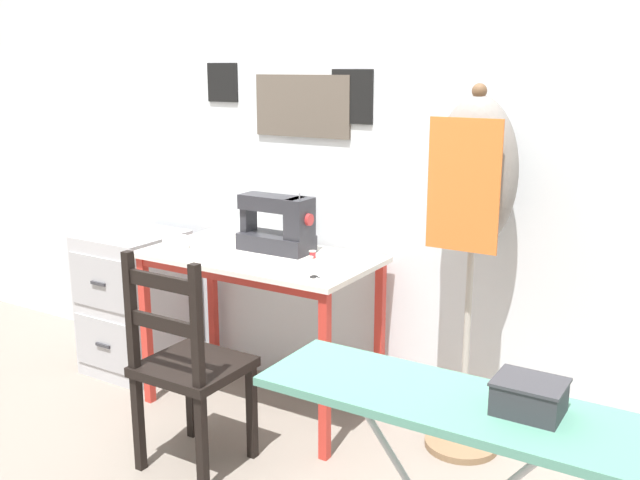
% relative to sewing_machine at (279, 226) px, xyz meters
% --- Properties ---
extents(ground_plane, '(14.00, 14.00, 0.00)m').
position_rel_sewing_machine_xyz_m(ground_plane, '(-0.05, -0.39, -0.90)').
color(ground_plane, gray).
extents(wall_back, '(10.00, 0.07, 2.55)m').
position_rel_sewing_machine_xyz_m(wall_back, '(-0.05, 0.26, 0.37)').
color(wall_back, silver).
rests_on(wall_back, ground_plane).
extents(sewing_table, '(1.10, 0.58, 0.78)m').
position_rel_sewing_machine_xyz_m(sewing_table, '(-0.05, -0.11, -0.22)').
color(sewing_table, silver).
rests_on(sewing_table, ground_plane).
extents(sewing_machine, '(0.37, 0.17, 0.29)m').
position_rel_sewing_machine_xyz_m(sewing_machine, '(0.00, 0.00, 0.00)').
color(sewing_machine, '#28282D').
rests_on(sewing_machine, sewing_table).
extents(fabric_bowl, '(0.13, 0.13, 0.06)m').
position_rel_sewing_machine_xyz_m(fabric_bowl, '(-0.46, -0.22, -0.10)').
color(fabric_bowl, silver).
rests_on(fabric_bowl, sewing_table).
extents(scissors, '(0.14, 0.06, 0.01)m').
position_rel_sewing_machine_xyz_m(scissors, '(0.40, -0.29, -0.12)').
color(scissors, silver).
rests_on(scissors, sewing_table).
extents(thread_spool_near_machine, '(0.04, 0.04, 0.04)m').
position_rel_sewing_machine_xyz_m(thread_spool_near_machine, '(0.20, -0.03, -0.11)').
color(thread_spool_near_machine, red).
rests_on(thread_spool_near_machine, sewing_table).
extents(thread_spool_mid_table, '(0.03, 0.03, 0.04)m').
position_rel_sewing_machine_xyz_m(thread_spool_mid_table, '(0.25, -0.12, -0.11)').
color(thread_spool_mid_table, silver).
rests_on(thread_spool_mid_table, sewing_table).
extents(wooden_chair, '(0.40, 0.38, 0.94)m').
position_rel_sewing_machine_xyz_m(wooden_chair, '(0.02, -0.69, -0.46)').
color(wooden_chair, black).
rests_on(wooden_chair, ground_plane).
extents(filing_cabinet, '(0.46, 0.48, 0.77)m').
position_rel_sewing_machine_xyz_m(filing_cabinet, '(-0.91, -0.08, -0.52)').
color(filing_cabinet, '#B7B7BC').
rests_on(filing_cabinet, ground_plane).
extents(dress_form, '(0.35, 0.32, 1.57)m').
position_rel_sewing_machine_xyz_m(dress_form, '(0.93, 0.05, 0.24)').
color(dress_form, '#846647').
rests_on(dress_form, ground_plane).
extents(ironing_board, '(1.01, 0.33, 0.81)m').
position_rel_sewing_machine_xyz_m(ironing_board, '(1.28, -1.08, -0.15)').
color(ironing_board, '#518E7A').
rests_on(ironing_board, ground_plane).
extents(storage_box, '(0.17, 0.14, 0.09)m').
position_rel_sewing_machine_xyz_m(storage_box, '(1.48, -1.06, -0.06)').
color(storage_box, '#333338').
rests_on(storage_box, ironing_board).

